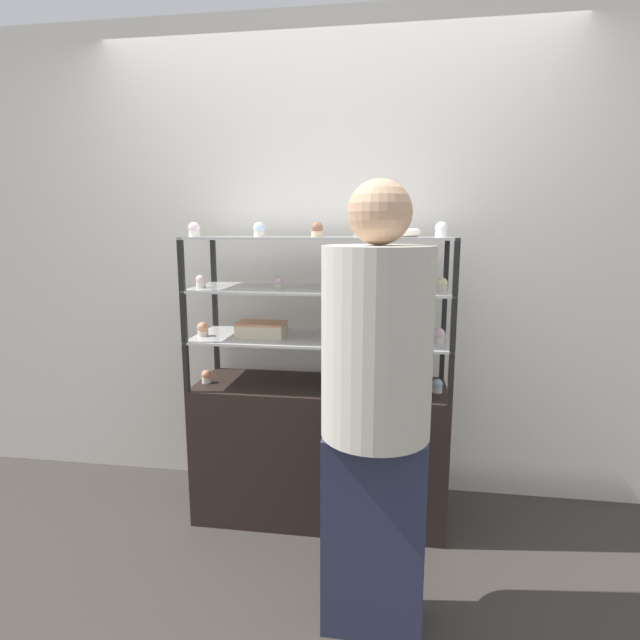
# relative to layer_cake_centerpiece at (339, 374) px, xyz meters

# --- Properties ---
(ground_plane) EXTENTS (20.00, 20.00, 0.00)m
(ground_plane) POSITION_rel_layer_cake_centerpiece_xyz_m (-0.09, -0.03, -0.76)
(ground_plane) COLOR #38332D
(back_wall) EXTENTS (8.00, 0.05, 2.60)m
(back_wall) POSITION_rel_layer_cake_centerpiece_xyz_m (-0.09, 0.33, 0.54)
(back_wall) COLOR silver
(back_wall) RESTS_ON ground_plane
(display_base) EXTENTS (1.26, 0.44, 0.71)m
(display_base) POSITION_rel_layer_cake_centerpiece_xyz_m (-0.09, -0.03, -0.40)
(display_base) COLOR black
(display_base) RESTS_ON ground_plane
(display_riser_lower) EXTENTS (1.26, 0.44, 0.25)m
(display_riser_lower) POSITION_rel_layer_cake_centerpiece_xyz_m (-0.09, -0.03, 0.18)
(display_riser_lower) COLOR black
(display_riser_lower) RESTS_ON display_base
(display_riser_middle) EXTENTS (1.26, 0.44, 0.25)m
(display_riser_middle) POSITION_rel_layer_cake_centerpiece_xyz_m (-0.09, -0.03, 0.43)
(display_riser_middle) COLOR black
(display_riser_middle) RESTS_ON display_riser_lower
(display_riser_upper) EXTENTS (1.26, 0.44, 0.25)m
(display_riser_upper) POSITION_rel_layer_cake_centerpiece_xyz_m (-0.09, -0.03, 0.67)
(display_riser_upper) COLOR black
(display_riser_upper) RESTS_ON display_riser_middle
(layer_cake_centerpiece) EXTENTS (0.17, 0.17, 0.10)m
(layer_cake_centerpiece) POSITION_rel_layer_cake_centerpiece_xyz_m (0.00, 0.00, 0.00)
(layer_cake_centerpiece) COLOR #DBBC84
(layer_cake_centerpiece) RESTS_ON display_base
(sheet_cake_frosted) EXTENTS (0.24, 0.16, 0.07)m
(sheet_cake_frosted) POSITION_rel_layer_cake_centerpiece_xyz_m (-0.38, -0.06, 0.23)
(sheet_cake_frosted) COLOR beige
(sheet_cake_frosted) RESTS_ON display_riser_lower
(cupcake_0) EXTENTS (0.05, 0.05, 0.07)m
(cupcake_0) POSITION_rel_layer_cake_centerpiece_xyz_m (-0.67, -0.09, -0.02)
(cupcake_0) COLOR white
(cupcake_0) RESTS_ON display_base
(cupcake_1) EXTENTS (0.05, 0.05, 0.07)m
(cupcake_1) POSITION_rel_layer_cake_centerpiece_xyz_m (0.49, -0.07, -0.02)
(cupcake_1) COLOR beige
(cupcake_1) RESTS_ON display_base
(price_tag_0) EXTENTS (0.04, 0.00, 0.04)m
(price_tag_0) POSITION_rel_layer_cake_centerpiece_xyz_m (0.30, -0.24, -0.03)
(price_tag_0) COLOR white
(price_tag_0) RESTS_ON display_base
(cupcake_2) EXTENTS (0.06, 0.06, 0.07)m
(cupcake_2) POSITION_rel_layer_cake_centerpiece_xyz_m (-0.68, -0.10, 0.23)
(cupcake_2) COLOR beige
(cupcake_2) RESTS_ON display_riser_lower
(cupcake_3) EXTENTS (0.06, 0.06, 0.07)m
(cupcake_3) POSITION_rel_layer_cake_centerpiece_xyz_m (0.11, -0.08, 0.23)
(cupcake_3) COLOR #CCB28C
(cupcake_3) RESTS_ON display_riser_lower
(cupcake_4) EXTENTS (0.06, 0.06, 0.07)m
(cupcake_4) POSITION_rel_layer_cake_centerpiece_xyz_m (0.48, -0.08, 0.23)
(cupcake_4) COLOR white
(cupcake_4) RESTS_ON display_riser_lower
(price_tag_1) EXTENTS (0.04, 0.00, 0.04)m
(price_tag_1) POSITION_rel_layer_cake_centerpiece_xyz_m (0.16, -0.24, 0.22)
(price_tag_1) COLOR white
(price_tag_1) RESTS_ON display_riser_lower
(cupcake_5) EXTENTS (0.05, 0.05, 0.06)m
(cupcake_5) POSITION_rel_layer_cake_centerpiece_xyz_m (-0.67, -0.12, 0.47)
(cupcake_5) COLOR beige
(cupcake_5) RESTS_ON display_riser_middle
(cupcake_6) EXTENTS (0.05, 0.05, 0.06)m
(cupcake_6) POSITION_rel_layer_cake_centerpiece_xyz_m (-0.28, -0.10, 0.47)
(cupcake_6) COLOR beige
(cupcake_6) RESTS_ON display_riser_middle
(cupcake_7) EXTENTS (0.05, 0.05, 0.06)m
(cupcake_7) POSITION_rel_layer_cake_centerpiece_xyz_m (0.09, -0.12, 0.47)
(cupcake_7) COLOR beige
(cupcake_7) RESTS_ON display_riser_middle
(cupcake_8) EXTENTS (0.05, 0.05, 0.06)m
(cupcake_8) POSITION_rel_layer_cake_centerpiece_xyz_m (0.49, -0.10, 0.47)
(cupcake_8) COLOR beige
(cupcake_8) RESTS_ON display_riser_middle
(price_tag_2) EXTENTS (0.04, 0.00, 0.04)m
(price_tag_2) POSITION_rel_layer_cake_centerpiece_xyz_m (0.06, -0.24, 0.46)
(price_tag_2) COLOR white
(price_tag_2) RESTS_ON display_riser_middle
(cupcake_9) EXTENTS (0.05, 0.05, 0.07)m
(cupcake_9) POSITION_rel_layer_cake_centerpiece_xyz_m (-0.68, -0.15, 0.72)
(cupcake_9) COLOR white
(cupcake_9) RESTS_ON display_riser_upper
(cupcake_10) EXTENTS (0.05, 0.05, 0.07)m
(cupcake_10) POSITION_rel_layer_cake_centerpiece_xyz_m (-0.37, -0.10, 0.72)
(cupcake_10) COLOR beige
(cupcake_10) RESTS_ON display_riser_upper
(cupcake_11) EXTENTS (0.05, 0.05, 0.07)m
(cupcake_11) POSITION_rel_layer_cake_centerpiece_xyz_m (-0.09, -0.13, 0.72)
(cupcake_11) COLOR #CCB28C
(cupcake_11) RESTS_ON display_riser_upper
(cupcake_12) EXTENTS (0.05, 0.05, 0.07)m
(cupcake_12) POSITION_rel_layer_cake_centerpiece_xyz_m (0.19, -0.12, 0.72)
(cupcake_12) COLOR white
(cupcake_12) RESTS_ON display_riser_upper
(cupcake_13) EXTENTS (0.05, 0.05, 0.07)m
(cupcake_13) POSITION_rel_layer_cake_centerpiece_xyz_m (0.47, -0.11, 0.72)
(cupcake_13) COLOR white
(cupcake_13) RESTS_ON display_riser_upper
(price_tag_3) EXTENTS (0.04, 0.00, 0.04)m
(price_tag_3) POSITION_rel_layer_cake_centerpiece_xyz_m (0.10, -0.24, 0.71)
(price_tag_3) COLOR white
(price_tag_3) RESTS_ON display_riser_upper
(donut_glazed) EXTENTS (0.15, 0.15, 0.04)m
(donut_glazed) POSITION_rel_layer_cake_centerpiece_xyz_m (0.31, 0.00, 0.71)
(donut_glazed) COLOR #EFE5CC
(donut_glazed) RESTS_ON display_riser_upper
(customer_figure) EXTENTS (0.38, 0.38, 1.64)m
(customer_figure) POSITION_rel_layer_cake_centerpiece_xyz_m (0.21, -0.75, 0.12)
(customer_figure) COLOR #282D47
(customer_figure) RESTS_ON ground_plane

